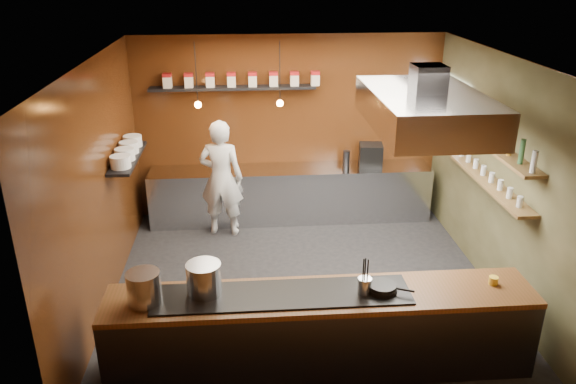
{
  "coord_description": "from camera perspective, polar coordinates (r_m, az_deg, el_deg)",
  "views": [
    {
      "loc": [
        -0.72,
        -6.42,
        4.05
      ],
      "look_at": [
        -0.18,
        0.4,
        1.22
      ],
      "focal_mm": 35.0,
      "sensor_mm": 36.0,
      "label": 1
    }
  ],
  "objects": [
    {
      "name": "floor",
      "position": [
        7.63,
        1.64,
        -9.61
      ],
      "size": [
        5.0,
        5.0,
        0.0
      ],
      "primitive_type": "plane",
      "color": "black",
      "rests_on": "ground"
    },
    {
      "name": "ceiling",
      "position": [
        6.55,
        1.93,
        13.23
      ],
      "size": [
        5.0,
        5.0,
        0.0
      ],
      "primitive_type": "plane",
      "rotation": [
        3.14,
        0.0,
        0.0
      ],
      "color": "silver",
      "rests_on": "back_wall"
    },
    {
      "name": "plate_stacks",
      "position": [
        7.97,
        -16.05,
        4.05
      ],
      "size": [
        0.26,
        1.16,
        0.16
      ],
      "color": "white",
      "rests_on": "plate_shelf"
    },
    {
      "name": "butter_jar",
      "position": [
        6.29,
        20.14,
        -8.44
      ],
      "size": [
        0.1,
        0.1,
        0.09
      ],
      "primitive_type": "cylinder",
      "rotation": [
        0.0,
        0.0,
        -0.08
      ],
      "color": "gold",
      "rests_on": "pass_counter"
    },
    {
      "name": "right_wall",
      "position": [
        7.63,
        20.8,
        1.41
      ],
      "size": [
        0.0,
        5.0,
        5.0
      ],
      "primitive_type": "plane",
      "rotation": [
        1.57,
        0.0,
        -1.57
      ],
      "color": "#414025",
      "rests_on": "ground"
    },
    {
      "name": "stockpot_small",
      "position": [
        5.74,
        -8.53,
        -8.71
      ],
      "size": [
        0.45,
        0.45,
        0.33
      ],
      "primitive_type": "cylinder",
      "rotation": [
        0.0,
        0.0,
        0.34
      ],
      "color": "#B6B9BE",
      "rests_on": "pass_counter"
    },
    {
      "name": "window_pane",
      "position": [
        8.98,
        16.47,
        7.71
      ],
      "size": [
        0.0,
        1.0,
        1.0
      ],
      "primitive_type": "plane",
      "rotation": [
        1.57,
        0.0,
        -1.57
      ],
      "color": "white",
      "rests_on": "right_wall"
    },
    {
      "name": "pass_counter",
      "position": [
        6.05,
        3.29,
        -13.9
      ],
      "size": [
        4.4,
        0.72,
        0.94
      ],
      "color": "#38383D",
      "rests_on": "floor"
    },
    {
      "name": "wine_glasses",
      "position": [
        7.8,
        18.89,
        2.42
      ],
      "size": [
        0.07,
        2.37,
        0.13
      ],
      "color": "silver",
      "rests_on": "bottle_shelf_lower"
    },
    {
      "name": "stockpot_large",
      "position": [
        5.72,
        -14.43,
        -9.37
      ],
      "size": [
        0.35,
        0.35,
        0.33
      ],
      "primitive_type": "cylinder",
      "rotation": [
        0.0,
        0.0,
        -0.06
      ],
      "color": "silver",
      "rests_on": "pass_counter"
    },
    {
      "name": "extractor_hood",
      "position": [
        6.54,
        13.79,
        8.16
      ],
      "size": [
        1.2,
        2.0,
        0.72
      ],
      "color": "#38383D",
      "rests_on": "ceiling"
    },
    {
      "name": "left_wall",
      "position": [
        7.14,
        -18.61,
        0.3
      ],
      "size": [
        0.0,
        5.0,
        5.0
      ],
      "primitive_type": "plane",
      "rotation": [
        1.57,
        0.0,
        1.57
      ],
      "color": "#3B1B0A",
      "rests_on": "ground"
    },
    {
      "name": "tin_shelf",
      "position": [
        8.98,
        -5.64,
        10.48
      ],
      "size": [
        2.6,
        0.26,
        0.04
      ],
      "primitive_type": "cube",
      "color": "black",
      "rests_on": "back_wall"
    },
    {
      "name": "plate_shelf",
      "position": [
        8.0,
        -15.97,
        3.37
      ],
      "size": [
        0.3,
        1.4,
        0.04
      ],
      "primitive_type": "cube",
      "color": "black",
      "rests_on": "left_wall"
    },
    {
      "name": "bottle_shelf_lower",
      "position": [
        7.83,
        18.81,
        1.84
      ],
      "size": [
        0.26,
        2.8,
        0.04
      ],
      "primitive_type": "cube",
      "color": "brown",
      "rests_on": "right_wall"
    },
    {
      "name": "utensil_crock",
      "position": [
        5.75,
        7.79,
        -9.45
      ],
      "size": [
        0.17,
        0.17,
        0.18
      ],
      "primitive_type": "cylinder",
      "rotation": [
        0.0,
        0.0,
        -0.24
      ],
      "color": "silver",
      "rests_on": "pass_counter"
    },
    {
      "name": "pendant_right",
      "position": [
        8.36,
        -0.82,
        9.34
      ],
      "size": [
        0.1,
        0.1,
        0.95
      ],
      "color": "black",
      "rests_on": "ceiling"
    },
    {
      "name": "pendant_left",
      "position": [
        8.37,
        -9.15,
        9.08
      ],
      "size": [
        0.1,
        0.1,
        0.95
      ],
      "color": "black",
      "rests_on": "ceiling"
    },
    {
      "name": "prep_counter",
      "position": [
        9.34,
        0.27,
        -0.18
      ],
      "size": [
        4.6,
        0.65,
        0.9
      ],
      "primitive_type": "cube",
      "color": "silver",
      "rests_on": "floor"
    },
    {
      "name": "chef",
      "position": [
        8.74,
        -6.79,
        1.39
      ],
      "size": [
        0.75,
        0.56,
        1.86
      ],
      "primitive_type": "imported",
      "rotation": [
        0.0,
        0.0,
        2.96
      ],
      "color": "white",
      "rests_on": "floor"
    },
    {
      "name": "back_wall",
      "position": [
        9.31,
        0.11,
        6.58
      ],
      "size": [
        5.0,
        0.0,
        5.0
      ],
      "primitive_type": "plane",
      "rotation": [
        1.57,
        0.0,
        0.0
      ],
      "color": "#3B1B0A",
      "rests_on": "ground"
    },
    {
      "name": "espresso_machine",
      "position": [
        9.34,
        8.4,
        3.72
      ],
      "size": [
        0.42,
        0.4,
        0.37
      ],
      "primitive_type": "cube",
      "rotation": [
        0.0,
        0.0,
        -0.14
      ],
      "color": "black",
      "rests_on": "prep_counter"
    },
    {
      "name": "storage_tins",
      "position": [
        8.95,
        -4.7,
        11.33
      ],
      "size": [
        2.43,
        0.13,
        0.22
      ],
      "color": "beige",
      "rests_on": "tin_shelf"
    },
    {
      "name": "bottle_shelf_upper",
      "position": [
        7.69,
        19.25,
        5.11
      ],
      "size": [
        0.26,
        2.8,
        0.04
      ],
      "primitive_type": "cube",
      "color": "brown",
      "rests_on": "right_wall"
    },
    {
      "name": "frying_pan",
      "position": [
        5.85,
        9.57,
        -9.56
      ],
      "size": [
        0.46,
        0.31,
        0.08
      ],
      "color": "black",
      "rests_on": "pass_counter"
    },
    {
      "name": "bottles",
      "position": [
        7.65,
        19.38,
        6.11
      ],
      "size": [
        0.06,
        2.66,
        0.24
      ],
      "color": "silver",
      "rests_on": "bottle_shelf_upper"
    }
  ]
}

